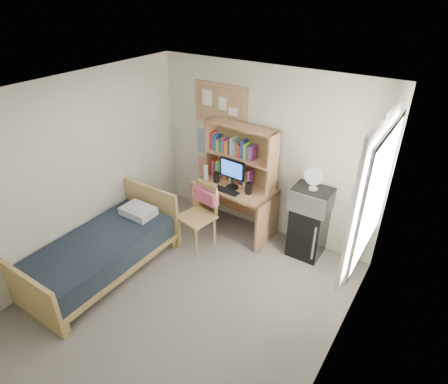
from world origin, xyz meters
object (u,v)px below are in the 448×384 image
Objects in this scene: mini_fridge at (308,231)px; desk at (234,208)px; desk_chair at (196,217)px; speaker_left at (217,177)px; bulletin_board at (221,105)px; monitor at (232,175)px; desk_fan at (315,179)px; bed at (102,256)px; microwave at (312,199)px; speaker_right at (249,188)px.

desk is at bearing -176.54° from mini_fridge.
speaker_left is (-0.06, 0.62, 0.37)m from desk_chair.
bulletin_board is 1.08m from monitor.
desk_fan is (1.23, 0.12, 0.23)m from monitor.
desk_chair is at bearing -154.24° from desk_fan.
desk_chair is at bearing -77.62° from bulletin_board.
desk_fan is (1.53, 0.10, 0.37)m from speaker_left.
mini_fridge is 2.94m from bed.
mini_fridge is 1.48× the size of microwave.
speaker_left is (-1.53, -0.12, 0.49)m from mini_fridge.
mini_fridge is 1.61m from speaker_left.
bed is at bearing -121.45° from speaker_right.
desk is at bearing 80.58° from desk_chair.
bulletin_board reaches higher than desk_fan.
speaker_right is (0.30, -0.08, 0.49)m from desk.
desk_fan reaches higher than bed.
desk_fan reaches higher than monitor.
desk is at bearing 63.03° from bed.
bulletin_board is 1.83m from desk_fan.
bulletin_board is at bearing 171.56° from mini_fridge.
speaker_right is at bearing 55.21° from bed.
mini_fridge is (1.22, 0.08, -0.00)m from desk.
mini_fridge is 4.26× the size of speaker_right.
speaker_right is at bearing -27.85° from bulletin_board.
speaker_left reaches higher than desk.
monitor is (-0.00, -0.06, 0.63)m from desk.
mini_fridge is 0.55m from microwave.
monitor is 2.47× the size of speaker_right.
speaker_right is (-0.93, -0.16, 0.49)m from mini_fridge.
microwave is at bearing 7.25° from speaker_left.
mini_fridge is 0.86m from desk_fan.
speaker_left is at bearing 70.42° from bed.
microwave reaches higher than mini_fridge.
desk is at bearing -177.47° from desk_fan.
monitor is at bearing -174.70° from microwave.
desk_chair is at bearing -81.30° from speaker_left.
speaker_right is at bearing -11.31° from desk.
desk is at bearing 11.31° from speaker_left.
desk_fan reaches higher than desk.
monitor is 2.63× the size of speaker_left.
desk_fan reaches higher than mini_fridge.
bulletin_board is 1.11m from speaker_left.
mini_fridge is (1.47, 0.74, -0.11)m from desk_chair.
mini_fridge is 1.39m from monitor.
speaker_right reaches higher than speaker_left.
monitor is at bearing -173.77° from mini_fridge.
desk_chair is at bearing -129.64° from speaker_right.
microwave is 0.31m from desk_fan.
bulletin_board reaches higher than microwave.
desk_chair is 1.91× the size of microwave.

